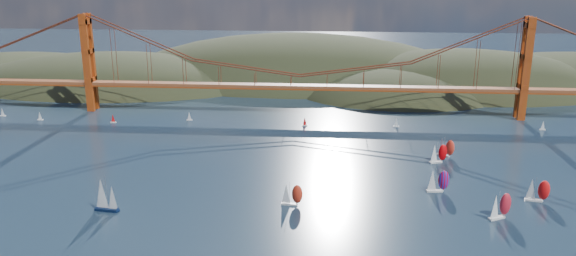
% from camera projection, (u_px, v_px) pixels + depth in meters
% --- Properties ---
extents(headlands, '(725.00, 225.00, 96.00)m').
position_uv_depth(headlands, '(369.00, 98.00, 409.97)').
color(headlands, black).
rests_on(headlands, ground).
extents(bridge, '(552.00, 12.00, 55.00)m').
position_uv_depth(bridge, '(297.00, 57.00, 307.21)').
color(bridge, brown).
rests_on(bridge, ground).
extents(sloop_navy, '(8.42, 5.10, 12.73)m').
position_uv_depth(sloop_navy, '(105.00, 195.00, 189.30)').
color(sloop_navy, black).
rests_on(sloop_navy, ground).
extents(racer_0, '(7.64, 3.39, 8.65)m').
position_uv_depth(racer_0, '(291.00, 194.00, 194.27)').
color(racer_0, silver).
rests_on(racer_0, ground).
extents(racer_1, '(8.57, 6.59, 9.70)m').
position_uv_depth(racer_1, '(500.00, 206.00, 183.76)').
color(racer_1, silver).
rests_on(racer_1, ground).
extents(racer_2, '(8.13, 4.41, 9.12)m').
position_uv_depth(racer_2, '(537.00, 190.00, 197.42)').
color(racer_2, white).
rests_on(racer_2, ground).
extents(racer_3, '(8.04, 5.41, 8.99)m').
position_uv_depth(racer_3, '(438.00, 153.00, 236.43)').
color(racer_3, silver).
rests_on(racer_3, ground).
extents(racer_5, '(7.69, 6.28, 8.80)m').
position_uv_depth(racer_5, '(446.00, 147.00, 244.61)').
color(racer_5, white).
rests_on(racer_5, ground).
extents(racer_rwb, '(8.23, 3.56, 9.35)m').
position_uv_depth(racer_rwb, '(438.00, 181.00, 205.69)').
color(racer_rwb, silver).
rests_on(racer_rwb, ground).
extents(distant_boat_0, '(3.00, 2.00, 4.70)m').
position_uv_depth(distant_boat_0, '(2.00, 112.00, 310.75)').
color(distant_boat_0, silver).
rests_on(distant_boat_0, ground).
extents(distant_boat_1, '(3.00, 2.00, 4.70)m').
position_uv_depth(distant_boat_1, '(40.00, 116.00, 302.83)').
color(distant_boat_1, silver).
rests_on(distant_boat_1, ground).
extents(distant_boat_2, '(3.00, 2.00, 4.70)m').
position_uv_depth(distant_boat_2, '(113.00, 118.00, 297.75)').
color(distant_boat_2, silver).
rests_on(distant_boat_2, ground).
extents(distant_boat_3, '(3.00, 2.00, 4.70)m').
position_uv_depth(distant_boat_3, '(189.00, 116.00, 302.21)').
color(distant_boat_3, silver).
rests_on(distant_boat_3, ground).
extents(distant_boat_4, '(3.00, 2.00, 4.70)m').
position_uv_depth(distant_boat_4, '(543.00, 126.00, 284.34)').
color(distant_boat_4, silver).
rests_on(distant_boat_4, ground).
extents(distant_boat_8, '(3.00, 2.00, 4.70)m').
position_uv_depth(distant_boat_8, '(396.00, 122.00, 289.85)').
color(distant_boat_8, silver).
rests_on(distant_boat_8, ground).
extents(distant_boat_9, '(3.00, 2.00, 4.70)m').
position_uv_depth(distant_boat_9, '(305.00, 121.00, 291.83)').
color(distant_boat_9, silver).
rests_on(distant_boat_9, ground).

